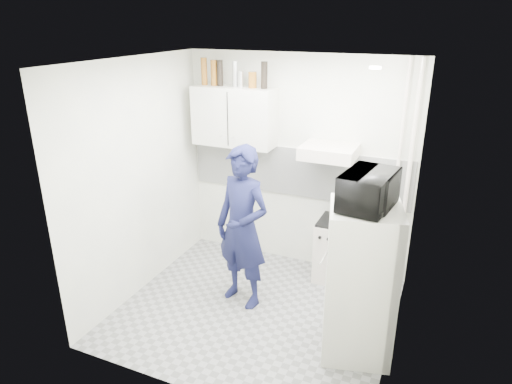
% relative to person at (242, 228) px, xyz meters
% --- Properties ---
extents(floor, '(2.80, 2.80, 0.00)m').
position_rel_person_xyz_m(floor, '(0.21, -0.14, -0.89)').
color(floor, gray).
rests_on(floor, ground).
extents(ceiling, '(2.80, 2.80, 0.00)m').
position_rel_person_xyz_m(ceiling, '(0.21, -0.14, 1.71)').
color(ceiling, white).
rests_on(ceiling, wall_back).
extents(wall_back, '(2.80, 0.00, 2.80)m').
position_rel_person_xyz_m(wall_back, '(0.21, 1.11, 0.41)').
color(wall_back, silver).
rests_on(wall_back, floor).
extents(wall_left, '(0.00, 2.60, 2.60)m').
position_rel_person_xyz_m(wall_left, '(-1.19, -0.14, 0.41)').
color(wall_left, silver).
rests_on(wall_left, floor).
extents(wall_right, '(0.00, 2.60, 2.60)m').
position_rel_person_xyz_m(wall_right, '(1.61, -0.14, 0.41)').
color(wall_right, silver).
rests_on(wall_right, floor).
extents(person, '(0.73, 0.58, 1.78)m').
position_rel_person_xyz_m(person, '(0.00, 0.00, 0.00)').
color(person, '#13163A').
rests_on(person, floor).
extents(stove, '(0.46, 0.46, 0.73)m').
position_rel_person_xyz_m(stove, '(0.82, 0.86, -0.52)').
color(stove, beige).
rests_on(stove, floor).
extents(fridge, '(0.74, 0.74, 1.47)m').
position_rel_person_xyz_m(fridge, '(1.31, -0.31, -0.16)').
color(fridge, silver).
rests_on(fridge, floor).
extents(stove_top, '(0.44, 0.44, 0.03)m').
position_rel_person_xyz_m(stove_top, '(0.82, 0.86, -0.14)').
color(stove_top, black).
rests_on(stove_top, stove).
extents(saucepan, '(0.20, 0.20, 0.11)m').
position_rel_person_xyz_m(saucepan, '(0.87, 0.84, -0.07)').
color(saucepan, silver).
rests_on(saucepan, stove_top).
extents(microwave, '(0.61, 0.45, 0.31)m').
position_rel_person_xyz_m(microwave, '(1.31, -0.31, 0.73)').
color(microwave, black).
rests_on(microwave, fridge).
extents(bottle_a, '(0.07, 0.07, 0.32)m').
position_rel_person_xyz_m(bottle_a, '(-0.93, 0.93, 1.47)').
color(bottle_a, brown).
rests_on(bottle_a, upper_cabinet).
extents(bottle_b, '(0.08, 0.08, 0.30)m').
position_rel_person_xyz_m(bottle_b, '(-0.79, 0.93, 1.46)').
color(bottle_b, brown).
rests_on(bottle_b, upper_cabinet).
extents(bottle_c, '(0.07, 0.07, 0.30)m').
position_rel_person_xyz_m(bottle_c, '(-0.72, 0.93, 1.46)').
color(bottle_c, black).
rests_on(bottle_c, upper_cabinet).
extents(bottle_d, '(0.07, 0.07, 0.29)m').
position_rel_person_xyz_m(bottle_d, '(-0.52, 0.93, 1.46)').
color(bottle_d, silver).
rests_on(bottle_d, upper_cabinet).
extents(canister_a, '(0.07, 0.07, 0.18)m').
position_rel_person_xyz_m(canister_a, '(-0.45, 0.93, 1.40)').
color(canister_a, silver).
rests_on(canister_a, upper_cabinet).
extents(canister_b, '(0.10, 0.10, 0.18)m').
position_rel_person_xyz_m(canister_b, '(-0.30, 0.93, 1.40)').
color(canister_b, brown).
rests_on(canister_b, upper_cabinet).
extents(bottle_e, '(0.07, 0.07, 0.30)m').
position_rel_person_xyz_m(bottle_e, '(-0.15, 0.93, 1.46)').
color(bottle_e, black).
rests_on(bottle_e, upper_cabinet).
extents(upper_cabinet, '(1.00, 0.35, 0.70)m').
position_rel_person_xyz_m(upper_cabinet, '(-0.54, 0.93, 0.96)').
color(upper_cabinet, silver).
rests_on(upper_cabinet, wall_back).
extents(range_hood, '(0.60, 0.50, 0.14)m').
position_rel_person_xyz_m(range_hood, '(0.66, 0.86, 0.68)').
color(range_hood, beige).
rests_on(range_hood, wall_back).
extents(backsplash, '(2.74, 0.03, 0.60)m').
position_rel_person_xyz_m(backsplash, '(0.21, 1.09, 0.31)').
color(backsplash, white).
rests_on(backsplash, wall_back).
extents(pipe_a, '(0.05, 0.05, 2.60)m').
position_rel_person_xyz_m(pipe_a, '(1.51, 1.03, 0.41)').
color(pipe_a, beige).
rests_on(pipe_a, floor).
extents(pipe_b, '(0.04, 0.04, 2.60)m').
position_rel_person_xyz_m(pipe_b, '(1.39, 1.03, 0.41)').
color(pipe_b, beige).
rests_on(pipe_b, floor).
extents(ceiling_spot_fixture, '(0.10, 0.10, 0.02)m').
position_rel_person_xyz_m(ceiling_spot_fixture, '(1.21, 0.06, 1.68)').
color(ceiling_spot_fixture, white).
rests_on(ceiling_spot_fixture, ceiling).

